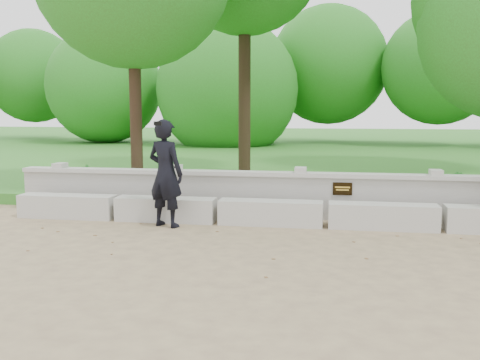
# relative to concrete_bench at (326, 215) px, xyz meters

# --- Properties ---
(ground) EXTENTS (80.00, 80.00, 0.00)m
(ground) POSITION_rel_concrete_bench_xyz_m (-0.00, -1.90, -0.22)
(ground) COLOR tan
(ground) RESTS_ON ground
(lawn) EXTENTS (40.00, 22.00, 0.25)m
(lawn) POSITION_rel_concrete_bench_xyz_m (-0.00, 12.10, -0.10)
(lawn) COLOR #2F6927
(lawn) RESTS_ON ground
(concrete_bench) EXTENTS (11.90, 0.45, 0.45)m
(concrete_bench) POSITION_rel_concrete_bench_xyz_m (0.00, 0.00, 0.00)
(concrete_bench) COLOR #B4B2AA
(concrete_bench) RESTS_ON ground
(parapet_wall) EXTENTS (12.50, 0.35, 0.90)m
(parapet_wall) POSITION_rel_concrete_bench_xyz_m (0.00, 0.70, 0.24)
(parapet_wall) COLOR #AAA7A0
(parapet_wall) RESTS_ON ground
(man_main) EXTENTS (0.82, 0.76, 1.94)m
(man_main) POSITION_rel_concrete_bench_xyz_m (-2.85, -0.44, 0.74)
(man_main) COLOR black
(man_main) RESTS_ON ground
(shrub_a) EXTENTS (0.33, 0.29, 0.53)m
(shrub_a) POSITION_rel_concrete_bench_xyz_m (-5.77, 2.50, 0.29)
(shrub_a) COLOR #2B7D2A
(shrub_a) RESTS_ON lawn
(shrub_b) EXTENTS (0.34, 0.37, 0.55)m
(shrub_b) POSITION_rel_concrete_bench_xyz_m (2.71, 2.14, 0.30)
(shrub_b) COLOR #2B7D2A
(shrub_b) RESTS_ON lawn
(shrub_c) EXTENTS (0.65, 0.65, 0.55)m
(shrub_c) POSITION_rel_concrete_bench_xyz_m (2.37, 1.76, 0.30)
(shrub_c) COLOR #2B7D2A
(shrub_c) RESTS_ON lawn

